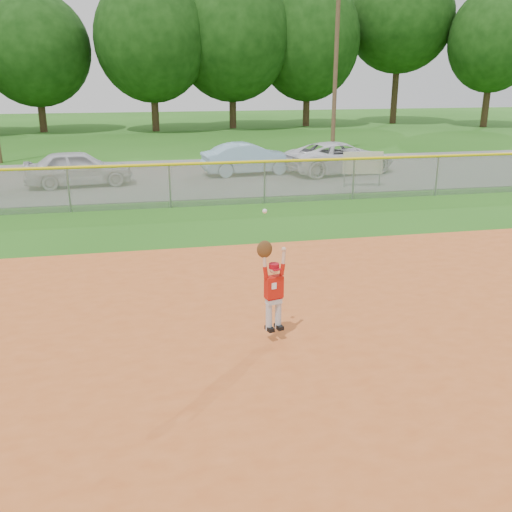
{
  "coord_description": "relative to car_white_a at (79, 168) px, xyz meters",
  "views": [
    {
      "loc": [
        -1.01,
        -9.55,
        4.51
      ],
      "look_at": [
        1.11,
        0.74,
        1.1
      ],
      "focal_mm": 40.0,
      "sensor_mm": 36.0,
      "label": 1
    }
  ],
  "objects": [
    {
      "name": "car_white_b",
      "position": [
        11.49,
        0.75,
        -0.02
      ],
      "size": [
        5.47,
        3.33,
        1.42
      ],
      "primitive_type": "imported",
      "rotation": [
        0.0,
        0.0,
        1.77
      ],
      "color": "white",
      "rests_on": "parking_strip"
    },
    {
      "name": "ground",
      "position": [
        3.41,
        -14.67,
        -0.76
      ],
      "size": [
        120.0,
        120.0,
        0.0
      ],
      "primitive_type": "plane",
      "color": "#245D15",
      "rests_on": "ground"
    },
    {
      "name": "car_white_a",
      "position": [
        0.0,
        0.0,
        0.0
      ],
      "size": [
        4.44,
        2.22,
        1.45
      ],
      "primitive_type": "imported",
      "rotation": [
        0.0,
        0.0,
        1.69
      ],
      "color": "silver",
      "rests_on": "parking_strip"
    },
    {
      "name": "ballplayer",
      "position": [
        4.5,
        -15.44,
        0.29
      ],
      "size": [
        0.54,
        0.28,
        2.16
      ],
      "color": "silver",
      "rests_on": "ground"
    },
    {
      "name": "parking_strip",
      "position": [
        3.41,
        1.33,
        -0.74
      ],
      "size": [
        44.0,
        10.0,
        0.03
      ],
      "primitive_type": "cube",
      "color": "slate",
      "rests_on": "ground"
    },
    {
      "name": "sponsor_sign",
      "position": [
        11.28,
        -2.55,
        0.2
      ],
      "size": [
        1.61,
        0.29,
        1.44
      ],
      "color": "gray",
      "rests_on": "ground"
    },
    {
      "name": "power_lines",
      "position": [
        4.41,
        7.33,
        3.92
      ],
      "size": [
        19.4,
        0.24,
        9.0
      ],
      "color": "#4C3823",
      "rests_on": "ground"
    },
    {
      "name": "clay_infield",
      "position": [
        3.41,
        -17.67,
        -0.74
      ],
      "size": [
        24.0,
        16.0,
        0.04
      ],
      "primitive_type": "cube",
      "color": "#C55823",
      "rests_on": "ground"
    },
    {
      "name": "tree_line",
      "position": [
        4.37,
        23.24,
        6.78
      ],
      "size": [
        62.37,
        13.0,
        14.43
      ],
      "color": "#422D1C",
      "rests_on": "ground"
    },
    {
      "name": "car_blue",
      "position": [
        7.35,
        1.29,
        -0.02
      ],
      "size": [
        4.4,
        1.96,
        1.4
      ],
      "primitive_type": "imported",
      "rotation": [
        0.0,
        0.0,
        1.68
      ],
      "color": "#8DB9D2",
      "rests_on": "parking_strip"
    },
    {
      "name": "outfield_fence",
      "position": [
        3.41,
        -4.67,
        0.13
      ],
      "size": [
        40.06,
        0.1,
        1.55
      ],
      "color": "gray",
      "rests_on": "ground"
    }
  ]
}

